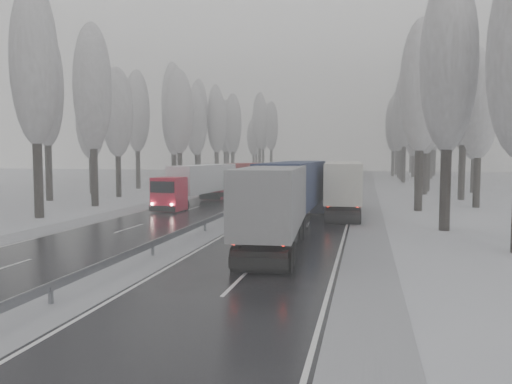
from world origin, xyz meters
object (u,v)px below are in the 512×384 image
at_px(truck_red_white, 200,182).
at_px(truck_cream_box, 343,183).
at_px(truck_grey_tarp, 279,198).
at_px(truck_red_red, 235,177).
at_px(box_truck_distant, 339,173).
at_px(truck_blue_box, 297,188).

bearing_deg(truck_red_white, truck_cream_box, -12.51).
distance_m(truck_grey_tarp, truck_red_white, 22.52).
xyz_separation_m(truck_grey_tarp, truck_red_white, (-11.25, 19.51, -0.26)).
distance_m(truck_cream_box, truck_red_red, 20.64).
height_order(truck_grey_tarp, truck_red_red, truck_grey_tarp).
height_order(truck_grey_tarp, truck_cream_box, truck_grey_tarp).
relative_size(truck_grey_tarp, box_truck_distant, 2.30).
height_order(truck_grey_tarp, truck_blue_box, truck_blue_box).
distance_m(truck_blue_box, truck_red_red, 25.44).
bearing_deg(truck_red_red, box_truck_distant, 79.50).
xyz_separation_m(truck_blue_box, truck_red_red, (-10.69, 23.08, -0.36)).
xyz_separation_m(truck_grey_tarp, truck_blue_box, (-0.07, 7.80, 0.05)).
distance_m(truck_red_white, truck_red_red, 11.39).
xyz_separation_m(truck_cream_box, box_truck_distant, (-3.33, 54.36, -1.14)).
bearing_deg(box_truck_distant, truck_grey_tarp, -81.74).
relative_size(truck_blue_box, truck_red_red, 1.16).
bearing_deg(truck_grey_tarp, truck_cream_box, 76.03).
bearing_deg(box_truck_distant, truck_cream_box, -78.68).
relative_size(truck_grey_tarp, truck_red_white, 1.12).
height_order(truck_blue_box, truck_cream_box, truck_blue_box).
relative_size(truck_red_white, truck_red_red, 1.02).
relative_size(truck_grey_tarp, truck_cream_box, 1.01).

